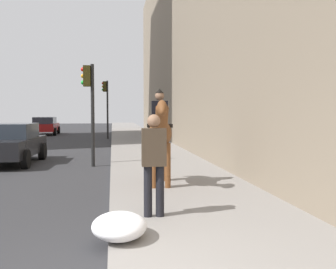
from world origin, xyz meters
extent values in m
ellipsoid|color=brown|center=(5.40, -1.19, 1.35)|extent=(1.53, 0.66, 0.66)
cylinder|color=brown|center=(4.94, -1.32, 0.64)|extent=(0.13, 0.13, 1.03)
cylinder|color=brown|center=(4.96, -1.00, 0.64)|extent=(0.13, 0.13, 1.03)
cylinder|color=brown|center=(5.84, -1.38, 0.64)|extent=(0.13, 0.13, 1.03)
cylinder|color=brown|center=(5.86, -1.06, 0.64)|extent=(0.13, 0.13, 1.03)
cylinder|color=brown|center=(4.63, -1.14, 1.70)|extent=(0.65, 0.32, 0.68)
ellipsoid|color=brown|center=(4.42, -1.12, 1.95)|extent=(0.64, 0.26, 0.49)
cylinder|color=black|center=(6.11, -1.23, 1.25)|extent=(0.29, 0.12, 0.55)
cube|color=black|center=(5.45, -1.19, 1.53)|extent=(0.48, 0.63, 0.08)
cube|color=black|center=(5.45, -1.19, 1.85)|extent=(0.30, 0.40, 0.55)
sphere|color=#8C664C|center=(5.45, -1.19, 2.24)|extent=(0.22, 0.22, 0.22)
cone|color=black|center=(5.45, -1.19, 2.36)|extent=(0.21, 0.21, 0.10)
cylinder|color=black|center=(2.54, -0.64, 0.54)|extent=(0.14, 0.14, 0.85)
cylinder|color=black|center=(2.53, -0.84, 0.54)|extent=(0.14, 0.14, 0.85)
cube|color=#3F3326|center=(2.53, -0.74, 1.28)|extent=(0.27, 0.41, 0.62)
sphere|color=#8C664C|center=(2.53, -0.74, 1.71)|extent=(0.22, 0.22, 0.22)
cube|color=black|center=(10.64, 3.54, 0.62)|extent=(4.13, 1.86, 0.60)
cube|color=#262D38|center=(10.88, 3.53, 1.18)|extent=(1.95, 1.56, 0.52)
cylinder|color=black|center=(9.34, 2.75, 0.32)|extent=(0.65, 0.25, 0.64)
cylinder|color=black|center=(11.86, 2.64, 0.32)|extent=(0.65, 0.25, 0.64)
cube|color=maroon|center=(28.96, 5.32, 0.62)|extent=(4.45, 1.88, 0.60)
cube|color=#262D38|center=(28.70, 5.31, 1.18)|extent=(2.55, 1.62, 0.52)
cylinder|color=black|center=(30.30, 6.24, 0.32)|extent=(0.65, 0.24, 0.64)
cylinder|color=black|center=(30.35, 4.48, 0.32)|extent=(0.65, 0.24, 0.64)
cylinder|color=black|center=(27.57, 6.16, 0.32)|extent=(0.65, 0.24, 0.64)
cylinder|color=black|center=(27.62, 4.40, 0.32)|extent=(0.65, 0.24, 0.64)
cylinder|color=black|center=(9.58, 0.59, 1.73)|extent=(0.12, 0.12, 3.46)
cube|color=#2D280C|center=(9.58, 0.77, 3.06)|extent=(0.20, 0.24, 0.70)
sphere|color=red|center=(9.58, 0.90, 3.28)|extent=(0.14, 0.14, 0.14)
sphere|color=orange|center=(9.58, 0.90, 3.06)|extent=(0.14, 0.14, 0.14)
sphere|color=green|center=(9.58, 0.90, 2.84)|extent=(0.14, 0.14, 0.14)
cylinder|color=black|center=(23.11, 0.25, 1.99)|extent=(0.12, 0.12, 3.97)
cube|color=#2D280C|center=(23.11, 0.43, 3.57)|extent=(0.20, 0.24, 0.70)
sphere|color=red|center=(23.11, 0.56, 3.79)|extent=(0.14, 0.14, 0.14)
sphere|color=orange|center=(23.11, 0.56, 3.57)|extent=(0.14, 0.14, 0.14)
sphere|color=green|center=(23.11, 0.56, 3.35)|extent=(0.14, 0.14, 0.14)
ellipsoid|color=white|center=(1.48, -0.15, 0.29)|extent=(0.99, 0.76, 0.34)
camera|label=1|loc=(-3.86, -0.07, 1.86)|focal=41.85mm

